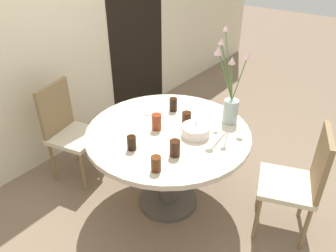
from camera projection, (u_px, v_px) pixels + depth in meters
ground_plane at (168, 201)px, 2.86m from camera, size 16.00×16.00×0.00m
wall_back at (45, 26)px, 2.89m from camera, size 8.00×0.05×2.60m
doorway_panel at (137, 30)px, 3.80m from camera, size 0.90×0.01×2.05m
dining_table at (168, 145)px, 2.55m from camera, size 1.25×1.25×0.73m
chair_far_back at (67, 127)px, 2.94m from camera, size 0.48×0.48×0.91m
chair_left_flank at (300, 179)px, 2.34m from camera, size 0.51×0.51×0.91m
birthday_cake at (196, 131)px, 2.41m from camera, size 0.21×0.21×0.12m
flower_vase at (230, 100)px, 2.48m from camera, size 0.31×0.26×0.71m
side_plate at (152, 110)px, 2.74m from camera, size 0.18×0.18×0.01m
drink_glass_0 at (157, 122)px, 2.47m from camera, size 0.07×0.07×0.13m
drink_glass_1 at (132, 143)px, 2.25m from camera, size 0.06×0.06×0.10m
drink_glass_2 at (173, 105)px, 2.72m from camera, size 0.06×0.06×0.11m
drink_glass_3 at (187, 118)px, 2.54m from camera, size 0.07×0.07×0.10m
drink_glass_4 at (156, 164)px, 2.05m from camera, size 0.07×0.07×0.10m
drink_glass_5 at (175, 148)px, 2.19m from camera, size 0.07×0.07×0.12m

